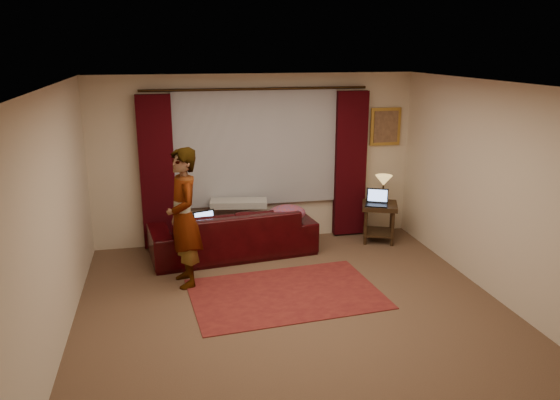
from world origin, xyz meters
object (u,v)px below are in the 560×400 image
Objects in this scene: laptop_sofa at (208,221)px; tiffany_lamp at (383,188)px; sofa at (232,223)px; laptop_table at (377,198)px; end_table at (379,222)px; person at (184,218)px.

tiffany_lamp reaches higher than laptop_sofa.
sofa is at bearing 8.04° from laptop_sofa.
sofa is 6.59× the size of laptop_table.
tiffany_lamp is at bearing 49.92° from end_table.
sofa is 1.24m from person.
tiffany_lamp reaches higher than sofa.
tiffany_lamp is 0.24× the size of person.
sofa reaches higher than end_table.
sofa is 2.46m from tiffany_lamp.
laptop_table is (-0.09, -0.08, 0.43)m from end_table.
person is (-3.06, -1.00, 0.59)m from end_table.
end_table is 1.45× the size of tiffany_lamp.
laptop_sofa is 0.83× the size of tiffany_lamp.
laptop_sofa is at bearing -172.24° from tiffany_lamp.
person reaches higher than laptop_table.
tiffany_lamp is at bearing -11.33° from laptop_sofa.
person is at bearing 44.57° from sofa.
laptop_table is at bearing 173.02° from sofa.
laptop_sofa is 2.74m from end_table.
person is at bearing -135.20° from laptop_sofa.
laptop_table is at bearing -133.25° from tiffany_lamp.
laptop_sofa is 0.20× the size of person.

